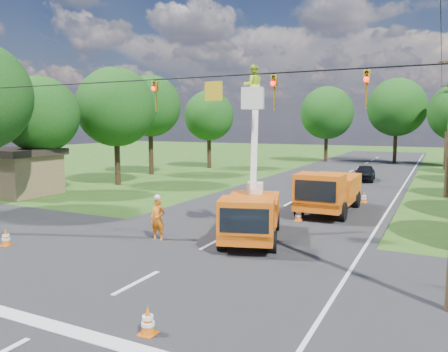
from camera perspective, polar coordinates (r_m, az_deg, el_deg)
The scene contains 23 objects.
ground at distance 31.66m, azimuth 11.41°, elevation -2.08°, with size 140.00×140.00×0.00m, color #2C5218.
road_main at distance 31.66m, azimuth 11.41°, elevation -2.08°, with size 12.00×100.00×0.06m, color black.
road_cross at distance 15.43m, azimuth -6.69°, elevation -11.48°, with size 56.00×10.00×0.07m, color black.
stop_bar at distance 11.74m, azimuth -21.43°, elevation -17.99°, with size 9.00×0.45×0.02m, color silver.
edge_line at distance 30.72m, azimuth 21.56°, elevation -2.70°, with size 0.12×90.00×0.02m, color silver.
bucket_truck at distance 18.05m, azimuth 3.56°, elevation -3.66°, with size 3.61×5.89×7.23m.
second_truck at distance 24.27m, azimuth 13.51°, elevation -1.90°, with size 2.55×6.34×2.36m.
ground_worker at distance 18.41m, azimuth -8.65°, elevation -5.60°, with size 0.65×0.43×1.79m, color orange.
distant_car at distance 39.01m, azimuth 17.89°, elevation 0.40°, with size 1.61×4.01×1.37m, color black.
traffic_cone_1 at distance 10.65m, azimuth -9.92°, elevation -18.13°, with size 0.38×0.38×0.71m.
traffic_cone_2 at distance 19.58m, azimuth 6.21°, elevation -6.42°, with size 0.38×0.38×0.71m.
traffic_cone_3 at distance 22.11m, azimuth 9.70°, elevation -4.95°, with size 0.38×0.38×0.71m.
traffic_cone_4 at distance 19.47m, azimuth -26.59°, elevation -7.19°, with size 0.38×0.38×0.71m.
traffic_cone_7 at distance 28.08m, azimuth 17.81°, elevation -2.67°, with size 0.38×0.38×0.71m.
pole_right_far at distance 52.24m, azimuth 27.13°, elevation 6.39°, with size 1.80×0.30×10.00m.
signal_span at distance 13.59m, azimuth 0.98°, elevation 11.24°, with size 18.00×0.29×1.07m.
shed at distance 33.15m, azimuth -25.57°, elevation 0.60°, with size 5.50×4.50×3.15m.
tree_left_c at distance 32.47m, azimuth -22.88°, elevation 7.37°, with size 5.20×5.20×8.06m.
tree_left_d at distance 35.71m, azimuth -13.94°, elevation 8.71°, with size 6.20×6.20×9.24m.
tree_left_e at distance 42.34m, azimuth -9.63°, elevation 8.99°, with size 5.80×5.80×9.41m.
tree_left_f at distance 48.03m, azimuth -1.97°, elevation 7.85°, with size 5.40×5.40×8.40m.
tree_far_a at distance 56.77m, azimuth 13.30°, elevation 8.03°, with size 6.60×6.60×9.50m.
tree_far_b at distance 57.49m, azimuth 21.64°, elevation 8.33°, with size 7.00×7.00×10.32m.
Camera 1 is at (8.06, -10.23, 4.84)m, focal length 35.00 mm.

